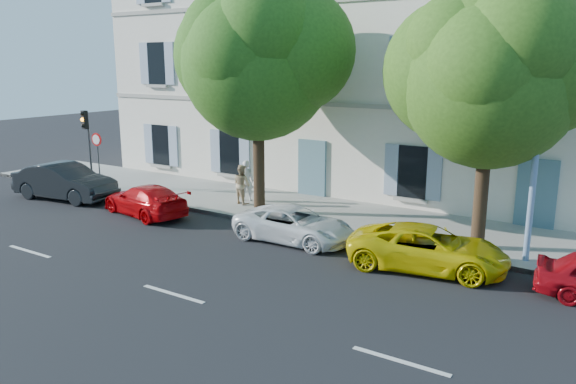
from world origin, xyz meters
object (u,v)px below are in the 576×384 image
Objects in this scene: tree_left at (258,65)px; street_lamp at (542,84)px; car_dark_sedan at (65,182)px; tree_right at (490,82)px; pedestrian_a at (246,180)px; car_red_coupe at (145,200)px; car_yellow_supercar at (428,248)px; car_white_coupe at (294,224)px; traffic_light at (87,132)px; pedestrian_b at (242,184)px; road_sign at (97,149)px.

street_lamp is at bearing -2.52° from tree_left.
tree_left is at bearing -81.89° from car_dark_sedan.
tree_right is at bearing 158.32° from street_lamp.
car_dark_sedan is 7.75m from pedestrian_a.
car_yellow_supercar reaches higher than car_red_coupe.
tree_right reaches higher than car_yellow_supercar.
pedestrian_a is (-9.50, 0.99, -4.13)m from tree_right.
car_white_coupe is 1.16× the size of traffic_light.
car_yellow_supercar is 2.78× the size of pedestrian_b.
car_dark_sedan is 18.51m from street_lamp.
car_white_coupe is 7.28m from tree_right.
tree_right is at bearing 148.84° from pedestrian_a.
street_lamp is (1.47, -0.58, -0.02)m from tree_right.
road_sign is 18.08m from street_lamp.
car_white_coupe is at bearing 78.80° from car_yellow_supercar.
tree_left is (-7.22, 2.05, 4.96)m from car_yellow_supercar.
tree_right is (0.80, 2.22, 4.51)m from car_yellow_supercar.
car_yellow_supercar is 0.57× the size of tree_right.
tree_left is at bearing 177.48° from street_lamp.
car_yellow_supercar is 2.63× the size of pedestrian_a.
car_white_coupe is 0.47× the size of tree_left.
road_sign reaches higher than car_yellow_supercar.
street_lamp is (13.17, 1.85, 4.52)m from car_red_coupe.
car_white_coupe is 8.27m from street_lamp.
traffic_light is 2.07× the size of pedestrian_a.
tree_right is 10.25m from pedestrian_b.
car_white_coupe is at bearing -34.93° from tree_left.
car_red_coupe is (4.72, 0.04, -0.18)m from car_dark_sedan.
pedestrian_a is (6.84, 1.74, -0.96)m from road_sign.
car_white_coupe is 2.39× the size of pedestrian_a.
pedestrian_a is at bearing 158.38° from car_red_coupe.
car_red_coupe is 6.60m from tree_left.
traffic_light is (-5.21, 1.63, 2.06)m from car_red_coupe.
car_red_coupe is at bearing -19.94° from road_sign.
car_white_coupe is 6.02m from tree_left.
car_yellow_supercar reaches higher than car_white_coupe.
car_dark_sedan is 2.56m from traffic_light.
tree_right is 0.89× the size of street_lamp.
tree_left reaches higher than car_red_coupe.
car_dark_sedan is at bearing 1.32° from pedestrian_a.
street_lamp is (2.27, 1.63, 4.49)m from car_yellow_supercar.
pedestrian_a is at bearing 174.03° from tree_right.
car_white_coupe is at bearing -6.86° from road_sign.
pedestrian_a is (-10.96, 1.58, -4.11)m from street_lamp.
pedestrian_a is 0.52m from pedestrian_b.
street_lamp is (18.38, 0.22, 2.46)m from traffic_light.
pedestrian_b is at bearing 174.32° from street_lamp.
tree_right is at bearing 2.71° from traffic_light.
car_white_coupe is 11.88m from traffic_light.
pedestrian_b is at bearing 176.98° from tree_right.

